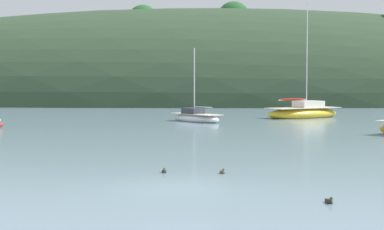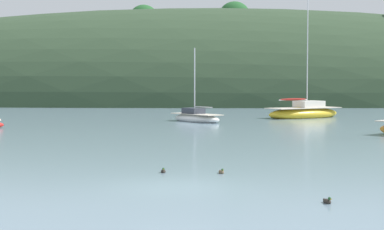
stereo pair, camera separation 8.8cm
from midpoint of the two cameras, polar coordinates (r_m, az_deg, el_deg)
ground_plane at (r=19.87m, az=-1.45°, el=-6.64°), size 400.00×400.00×0.00m
far_shoreline_hill at (r=94.99m, az=1.04°, el=1.16°), size 150.00×36.00×31.02m
sailboat_black_sloop at (r=51.37m, az=0.45°, el=-0.24°), size 4.89×5.34×6.33m
sailboat_white_near at (r=57.80m, az=10.35°, el=0.21°), size 8.06×6.48×11.80m
duck_trailing at (r=17.64m, az=12.51°, el=-7.78°), size 0.27×0.42×0.24m
duck_lone_right at (r=22.71m, az=2.84°, el=-5.27°), size 0.26×0.42×0.24m
duck_lone_left at (r=22.91m, az=-2.56°, el=-5.20°), size 0.22×0.43×0.24m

